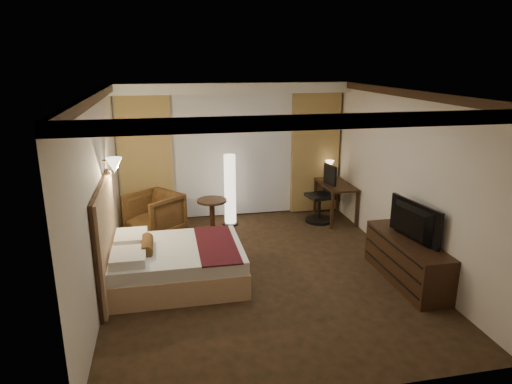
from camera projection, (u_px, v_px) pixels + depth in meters
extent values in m
cube|color=black|center=(261.00, 271.00, 6.99)|extent=(4.50, 5.50, 0.01)
cube|color=white|center=(262.00, 91.00, 6.22)|extent=(4.50, 5.50, 0.01)
cube|color=beige|center=(233.00, 150.00, 9.19)|extent=(4.50, 0.02, 2.70)
cube|color=beige|center=(99.00, 195.00, 6.17)|extent=(0.02, 5.50, 2.70)
cube|color=beige|center=(404.00, 178.00, 7.04)|extent=(0.02, 5.50, 2.70)
cube|color=white|center=(234.00, 88.00, 8.60)|extent=(4.50, 0.50, 0.20)
cube|color=silver|center=(233.00, 156.00, 9.14)|extent=(2.48, 0.04, 2.45)
cube|color=tan|center=(146.00, 160.00, 8.76)|extent=(1.00, 0.14, 2.45)
cube|color=tan|center=(315.00, 153.00, 9.42)|extent=(1.00, 0.14, 2.45)
imported|color=#452914|center=(154.00, 212.00, 8.34)|extent=(1.13, 1.14, 0.86)
imported|color=black|center=(409.00, 220.00, 6.42)|extent=(0.75, 1.11, 0.14)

